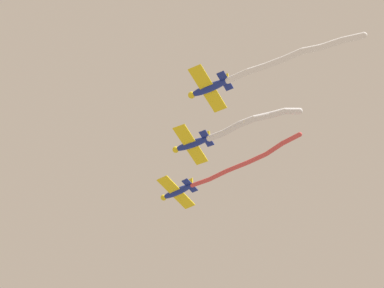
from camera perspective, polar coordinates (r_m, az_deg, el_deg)
airplane_lead at (r=85.56m, az=-1.58°, el=-4.92°), size 5.97×7.98×1.99m
smoke_trail_lead at (r=80.80m, az=5.48°, el=-1.87°), size 19.09×1.51×1.45m
airplane_left_wing at (r=78.73m, az=-0.09°, el=-0.02°), size 6.13×8.09×1.99m
smoke_trail_left_wing at (r=77.33m, az=6.34°, el=2.31°), size 12.93×5.57×2.81m
airplane_right_wing at (r=72.65m, az=1.68°, el=5.74°), size 6.10×8.07×1.99m
smoke_trail_right_wing at (r=72.08m, az=10.44°, el=8.84°), size 17.52×6.46×2.92m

